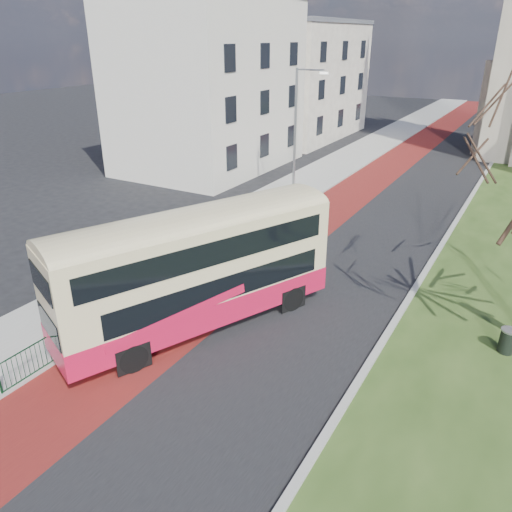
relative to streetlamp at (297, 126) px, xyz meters
The scene contains 12 objects.
ground 19.08m from the streetlamp, 76.42° to the right, with size 160.00×160.00×0.00m, color black.
road_carriageway 7.70m from the streetlamp, 18.88° to the left, with size 9.00×120.00×0.01m, color black.
bus_lane 5.91m from the streetlamp, 32.43° to the left, with size 3.40×120.00×0.01m, color #591414.
pavement_west 5.00m from the streetlamp, 108.07° to the left, with size 4.00×120.00×0.12m, color gray.
kerb_west 5.13m from the streetlamp, 56.03° to the left, with size 0.25×120.00×0.13m, color #999993.
kerb_east 12.07m from the streetlamp, 20.95° to the left, with size 0.25×80.00×0.13m, color #999993.
pedestrian_railing 14.64m from the streetlamp, 84.30° to the right, with size 0.07×24.00×1.12m.
street_block_near 10.62m from the streetlamp, 157.49° to the left, with size 10.30×14.30×13.00m.
street_block_far 22.24m from the streetlamp, 115.76° to the left, with size 10.30×16.30×11.50m.
streetlamp is the anchor object (origin of this frame).
bus 17.41m from the streetlamp, 75.93° to the right, with size 6.39×10.48×4.34m.
litter_bin 19.71m from the streetlamp, 42.40° to the right, with size 0.62×0.62×0.88m.
Camera 1 is at (9.63, -11.59, 9.94)m, focal length 35.00 mm.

